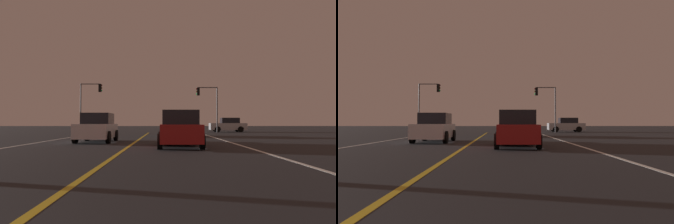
% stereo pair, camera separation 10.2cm
% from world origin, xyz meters
% --- Properties ---
extents(lane_edge_right, '(0.16, 41.47, 0.01)m').
position_xyz_m(lane_edge_right, '(5.51, 14.74, 0.00)').
color(lane_edge_right, silver).
rests_on(lane_edge_right, ground).
extents(lane_edge_left, '(0.16, 41.47, 0.01)m').
position_xyz_m(lane_edge_left, '(-5.51, 14.74, 0.00)').
color(lane_edge_left, silver).
rests_on(lane_edge_left, ground).
extents(lane_center_divider, '(0.16, 41.47, 0.01)m').
position_xyz_m(lane_center_divider, '(0.00, 14.74, 0.00)').
color(lane_center_divider, gold).
rests_on(lane_center_divider, ground).
extents(car_lead_same_lane, '(2.02, 4.30, 1.70)m').
position_xyz_m(car_lead_same_lane, '(2.41, 14.92, 0.82)').
color(car_lead_same_lane, black).
rests_on(car_lead_same_lane, ground).
extents(car_crossing_side, '(4.30, 2.02, 1.70)m').
position_xyz_m(car_crossing_side, '(9.38, 38.05, 0.82)').
color(car_crossing_side, black).
rests_on(car_crossing_side, ground).
extents(car_ahead_far, '(2.02, 4.30, 1.70)m').
position_xyz_m(car_ahead_far, '(2.78, 26.30, 0.82)').
color(car_ahead_far, black).
rests_on(car_ahead_far, ground).
extents(car_oncoming, '(2.02, 4.30, 1.70)m').
position_xyz_m(car_oncoming, '(-2.25, 18.83, 0.82)').
color(car_oncoming, black).
rests_on(car_oncoming, ground).
extents(traffic_light_near_right, '(2.46, 0.36, 5.16)m').
position_xyz_m(traffic_light_near_right, '(6.58, 35.97, 3.81)').
color(traffic_light_near_right, '#4C4C51').
rests_on(traffic_light_near_right, ground).
extents(traffic_light_near_left, '(2.49, 0.36, 5.54)m').
position_xyz_m(traffic_light_near_left, '(-6.60, 35.97, 4.07)').
color(traffic_light_near_left, '#4C4C51').
rests_on(traffic_light_near_left, ground).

